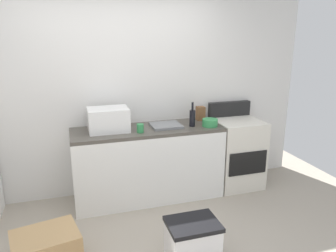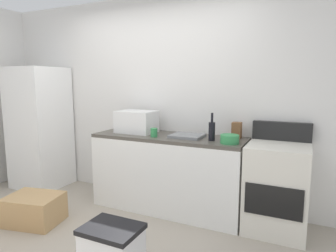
{
  "view_description": "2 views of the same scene",
  "coord_description": "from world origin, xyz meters",
  "px_view_note": "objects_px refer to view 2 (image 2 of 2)",
  "views": [
    {
      "loc": [
        -0.56,
        -2.42,
        1.98
      ],
      "look_at": [
        0.42,
        0.75,
        1.04
      ],
      "focal_mm": 34.45,
      "sensor_mm": 36.0,
      "label": 1
    },
    {
      "loc": [
        1.75,
        -1.88,
        1.52
      ],
      "look_at": [
        0.4,
        0.97,
        1.05
      ],
      "focal_mm": 31.45,
      "sensor_mm": 36.0,
      "label": 2
    }
  ],
  "objects_px": {
    "refrigerator": "(40,128)",
    "coffee_mug": "(154,133)",
    "mixing_bowl": "(230,139)",
    "wine_bottle": "(212,131)",
    "storage_bin": "(112,248)",
    "knife_block": "(237,130)",
    "stove_oven": "(277,186)",
    "cardboard_box_medium": "(34,209)",
    "microwave": "(137,122)"
  },
  "relations": [
    {
      "from": "knife_block",
      "to": "mixing_bowl",
      "type": "distance_m",
      "value": 0.31
    },
    {
      "from": "storage_bin",
      "to": "stove_oven",
      "type": "bearing_deg",
      "value": 48.85
    },
    {
      "from": "wine_bottle",
      "to": "mixing_bowl",
      "type": "distance_m",
      "value": 0.23
    },
    {
      "from": "wine_bottle",
      "to": "storage_bin",
      "type": "distance_m",
      "value": 1.52
    },
    {
      "from": "coffee_mug",
      "to": "mixing_bowl",
      "type": "distance_m",
      "value": 0.87
    },
    {
      "from": "refrigerator",
      "to": "coffee_mug",
      "type": "height_order",
      "value": "refrigerator"
    },
    {
      "from": "refrigerator",
      "to": "stove_oven",
      "type": "height_order",
      "value": "refrigerator"
    },
    {
      "from": "mixing_bowl",
      "to": "storage_bin",
      "type": "distance_m",
      "value": 1.52
    },
    {
      "from": "wine_bottle",
      "to": "coffee_mug",
      "type": "distance_m",
      "value": 0.67
    },
    {
      "from": "microwave",
      "to": "mixing_bowl",
      "type": "relative_size",
      "value": 2.42
    },
    {
      "from": "coffee_mug",
      "to": "storage_bin",
      "type": "relative_size",
      "value": 0.22
    },
    {
      "from": "coffee_mug",
      "to": "knife_block",
      "type": "height_order",
      "value": "knife_block"
    },
    {
      "from": "knife_block",
      "to": "storage_bin",
      "type": "relative_size",
      "value": 0.39
    },
    {
      "from": "coffee_mug",
      "to": "cardboard_box_medium",
      "type": "xyz_separation_m",
      "value": [
        -1.05,
        -0.82,
        -0.8
      ]
    },
    {
      "from": "stove_oven",
      "to": "wine_bottle",
      "type": "relative_size",
      "value": 3.67
    },
    {
      "from": "microwave",
      "to": "mixing_bowl",
      "type": "height_order",
      "value": "microwave"
    },
    {
      "from": "microwave",
      "to": "cardboard_box_medium",
      "type": "distance_m",
      "value": 1.51
    },
    {
      "from": "refrigerator",
      "to": "storage_bin",
      "type": "bearing_deg",
      "value": -29.84
    },
    {
      "from": "cardboard_box_medium",
      "to": "knife_block",
      "type": "bearing_deg",
      "value": 30.57
    },
    {
      "from": "refrigerator",
      "to": "microwave",
      "type": "distance_m",
      "value": 1.61
    },
    {
      "from": "coffee_mug",
      "to": "knife_block",
      "type": "xyz_separation_m",
      "value": [
        0.88,
        0.32,
        0.04
      ]
    },
    {
      "from": "wine_bottle",
      "to": "cardboard_box_medium",
      "type": "bearing_deg",
      "value": -152.56
    },
    {
      "from": "knife_block",
      "to": "cardboard_box_medium",
      "type": "relative_size",
      "value": 0.32
    },
    {
      "from": "mixing_bowl",
      "to": "storage_bin",
      "type": "relative_size",
      "value": 0.41
    },
    {
      "from": "stove_oven",
      "to": "microwave",
      "type": "height_order",
      "value": "microwave"
    },
    {
      "from": "microwave",
      "to": "storage_bin",
      "type": "distance_m",
      "value": 1.65
    },
    {
      "from": "stove_oven",
      "to": "cardboard_box_medium",
      "type": "distance_m",
      "value": 2.59
    },
    {
      "from": "mixing_bowl",
      "to": "cardboard_box_medium",
      "type": "xyz_separation_m",
      "value": [
        -1.92,
        -0.83,
        -0.79
      ]
    },
    {
      "from": "knife_block",
      "to": "wine_bottle",
      "type": "bearing_deg",
      "value": -130.57
    },
    {
      "from": "coffee_mug",
      "to": "storage_bin",
      "type": "distance_m",
      "value": 1.38
    },
    {
      "from": "storage_bin",
      "to": "refrigerator",
      "type": "bearing_deg",
      "value": 150.16
    },
    {
      "from": "mixing_bowl",
      "to": "stove_oven",
      "type": "bearing_deg",
      "value": 16.97
    },
    {
      "from": "coffee_mug",
      "to": "mixing_bowl",
      "type": "relative_size",
      "value": 0.53
    },
    {
      "from": "microwave",
      "to": "mixing_bowl",
      "type": "distance_m",
      "value": 1.22
    },
    {
      "from": "microwave",
      "to": "cardboard_box_medium",
      "type": "bearing_deg",
      "value": -125.62
    },
    {
      "from": "knife_block",
      "to": "storage_bin",
      "type": "distance_m",
      "value": 1.78
    },
    {
      "from": "knife_block",
      "to": "storage_bin",
      "type": "bearing_deg",
      "value": -114.47
    },
    {
      "from": "refrigerator",
      "to": "cardboard_box_medium",
      "type": "height_order",
      "value": "refrigerator"
    },
    {
      "from": "storage_bin",
      "to": "knife_block",
      "type": "bearing_deg",
      "value": 65.53
    },
    {
      "from": "stove_oven",
      "to": "storage_bin",
      "type": "bearing_deg",
      "value": -131.15
    },
    {
      "from": "wine_bottle",
      "to": "refrigerator",
      "type": "bearing_deg",
      "value": 179.43
    },
    {
      "from": "refrigerator",
      "to": "wine_bottle",
      "type": "xyz_separation_m",
      "value": [
        2.59,
        -0.03,
        0.14
      ]
    },
    {
      "from": "stove_oven",
      "to": "knife_block",
      "type": "bearing_deg",
      "value": 160.19
    },
    {
      "from": "stove_oven",
      "to": "knife_block",
      "type": "xyz_separation_m",
      "value": [
        -0.46,
        0.17,
        0.52
      ]
    },
    {
      "from": "refrigerator",
      "to": "microwave",
      "type": "relative_size",
      "value": 3.76
    },
    {
      "from": "stove_oven",
      "to": "wine_bottle",
      "type": "bearing_deg",
      "value": -173.15
    },
    {
      "from": "wine_bottle",
      "to": "storage_bin",
      "type": "bearing_deg",
      "value": -110.44
    },
    {
      "from": "mixing_bowl",
      "to": "coffee_mug",
      "type": "bearing_deg",
      "value": -179.48
    },
    {
      "from": "wine_bottle",
      "to": "knife_block",
      "type": "xyz_separation_m",
      "value": [
        0.21,
        0.25,
        -0.02
      ]
    },
    {
      "from": "stove_oven",
      "to": "microwave",
      "type": "bearing_deg",
      "value": 179.22
    }
  ]
}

